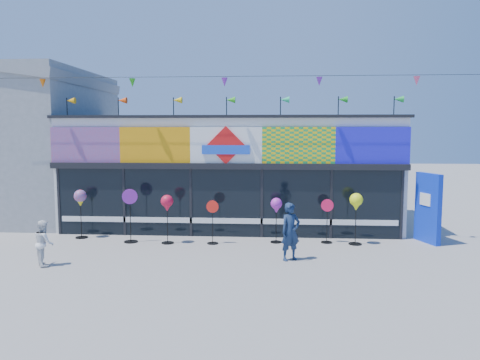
# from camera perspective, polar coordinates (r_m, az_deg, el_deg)

# --- Properties ---
(ground) EXTENTS (80.00, 80.00, 0.00)m
(ground) POSITION_cam_1_polar(r_m,az_deg,el_deg) (12.70, -3.22, -10.33)
(ground) COLOR gray
(ground) RESTS_ON ground
(kite_shop) EXTENTS (16.00, 5.70, 5.31)m
(kite_shop) POSITION_cam_1_polar(r_m,az_deg,el_deg) (18.16, -0.92, 1.20)
(kite_shop) COLOR white
(kite_shop) RESTS_ON ground
(blue_sign) EXTENTS (0.53, 1.11, 2.24)m
(blue_sign) POSITION_cam_1_polar(r_m,az_deg,el_deg) (16.10, 21.93, -3.18)
(blue_sign) COLOR #0D31D1
(blue_sign) RESTS_ON ground
(spinner_0) EXTENTS (0.41, 0.41, 1.63)m
(spinner_0) POSITION_cam_1_polar(r_m,az_deg,el_deg) (16.43, -18.89, -2.26)
(spinner_0) COLOR black
(spinner_0) RESTS_ON ground
(spinner_1) EXTENTS (0.47, 0.44, 1.73)m
(spinner_1) POSITION_cam_1_polar(r_m,az_deg,el_deg) (15.42, -13.24, -4.08)
(spinner_1) COLOR black
(spinner_1) RESTS_ON ground
(spinner_2) EXTENTS (0.39, 0.39, 1.56)m
(spinner_2) POSITION_cam_1_polar(r_m,az_deg,el_deg) (14.98, -8.88, -2.99)
(spinner_2) COLOR black
(spinner_2) RESTS_ON ground
(spinner_3) EXTENTS (0.39, 0.35, 1.39)m
(spinner_3) POSITION_cam_1_polar(r_m,az_deg,el_deg) (14.86, -3.37, -5.00)
(spinner_3) COLOR black
(spinner_3) RESTS_ON ground
(spinner_4) EXTENTS (0.37, 0.37, 1.45)m
(spinner_4) POSITION_cam_1_polar(r_m,az_deg,el_deg) (14.98, 4.45, -3.28)
(spinner_4) COLOR black
(spinner_4) RESTS_ON ground
(spinner_5) EXTENTS (0.39, 0.36, 1.41)m
(spinner_5) POSITION_cam_1_polar(r_m,az_deg,el_deg) (15.22, 10.57, -4.79)
(spinner_5) COLOR black
(spinner_5) RESTS_ON ground
(spinner_6) EXTENTS (0.41, 0.41, 1.64)m
(spinner_6) POSITION_cam_1_polar(r_m,az_deg,el_deg) (15.10, 13.97, -2.79)
(spinner_6) COLOR black
(spinner_6) RESTS_ON ground
(adult_man) EXTENTS (0.70, 0.63, 1.61)m
(adult_man) POSITION_cam_1_polar(r_m,az_deg,el_deg) (13.05, 6.18, -6.28)
(adult_man) COLOR #172848
(adult_man) RESTS_ON ground
(child) EXTENTS (0.63, 0.68, 1.22)m
(child) POSITION_cam_1_polar(r_m,az_deg,el_deg) (13.57, -22.80, -7.07)
(child) COLOR white
(child) RESTS_ON ground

